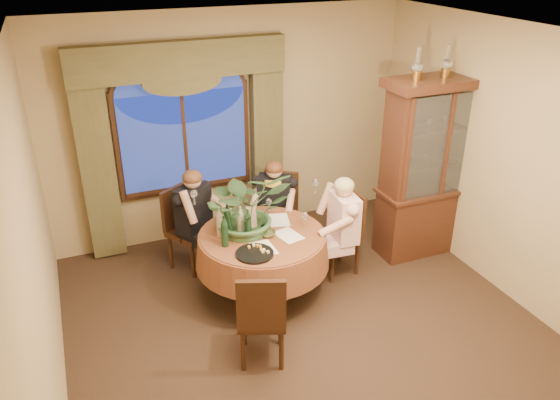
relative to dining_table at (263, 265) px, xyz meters
name	(u,v)px	position (x,y,z in m)	size (l,w,h in m)	color
floor	(315,340)	(0.20, -0.90, -0.38)	(5.00, 5.00, 0.00)	black
wall_back	(231,126)	(0.20, 1.60, 1.02)	(4.50, 4.50, 0.00)	tan
wall_right	(524,172)	(2.45, -0.90, 1.02)	(5.00, 5.00, 0.00)	tan
ceiling	(326,43)	(0.20, -0.90, 2.42)	(5.00, 5.00, 0.00)	white
window	(185,142)	(-0.40, 1.53, 0.92)	(1.62, 0.10, 1.32)	navy
arched_transom	(180,76)	(-0.40, 1.53, 1.71)	(1.60, 0.06, 0.44)	navy
drapery_left	(97,165)	(-1.43, 1.48, 0.80)	(0.38, 0.14, 2.32)	#4A4526
drapery_right	(267,141)	(0.63, 1.48, 0.80)	(0.38, 0.14, 2.32)	#4A4526
swag_valance	(180,60)	(-0.40, 1.45, 1.90)	(2.45, 0.16, 0.42)	#4A4526
dining_table	(263,265)	(0.00, 0.00, 0.00)	(1.40, 1.40, 0.75)	maroon
china_cabinet	(433,168)	(2.20, 0.17, 0.69)	(1.32, 0.52, 2.14)	#37190F
oil_lamp_left	(418,64)	(1.83, 0.17, 1.93)	(0.11, 0.11, 0.34)	#A5722D
oil_lamp_center	(447,61)	(2.20, 0.17, 1.93)	(0.11, 0.11, 0.34)	#A5722D
oil_lamp_right	(475,58)	(2.57, 0.17, 1.93)	(0.11, 0.11, 0.34)	#A5722D
chair_right	(337,235)	(0.94, 0.11, 0.10)	(0.42, 0.42, 0.96)	black
chair_back_right	(278,215)	(0.51, 0.80, 0.10)	(0.42, 0.42, 0.96)	black
chair_back	(190,230)	(-0.57, 0.84, 0.10)	(0.42, 0.42, 0.96)	black
chair_front_left	(262,314)	(-0.35, -0.91, 0.10)	(0.42, 0.42, 0.96)	black
person_pink	(343,231)	(0.91, -0.07, 0.25)	(0.45, 0.41, 1.26)	beige
person_back	(194,222)	(-0.53, 0.74, 0.26)	(0.45, 0.41, 1.26)	black
person_scarf	(275,208)	(0.44, 0.76, 0.23)	(0.43, 0.40, 1.21)	black
stoneware_vase	(251,219)	(-0.07, 0.12, 0.51)	(0.14, 0.14, 0.26)	#957763
centerpiece_plant	(245,178)	(-0.11, 0.16, 0.96)	(0.89, 0.98, 0.77)	#395F34
olive_bowl	(268,234)	(0.04, -0.07, 0.40)	(0.16, 0.16, 0.05)	#515A32
cheese_platter	(255,254)	(-0.21, -0.36, 0.39)	(0.37, 0.37, 0.02)	black
wine_bottle_0	(248,224)	(-0.16, -0.04, 0.54)	(0.07, 0.07, 0.33)	black
wine_bottle_1	(220,222)	(-0.41, 0.12, 0.54)	(0.07, 0.07, 0.33)	tan
wine_bottle_2	(240,221)	(-0.21, 0.04, 0.54)	(0.07, 0.07, 0.33)	tan
wine_bottle_3	(225,231)	(-0.42, -0.09, 0.54)	(0.07, 0.07, 0.33)	black
wine_bottle_4	(228,219)	(-0.32, 0.15, 0.54)	(0.07, 0.07, 0.33)	black
tasting_paper_0	(288,235)	(0.24, -0.14, 0.38)	(0.21, 0.30, 0.00)	white
tasting_paper_1	(279,220)	(0.27, 0.21, 0.38)	(0.21, 0.30, 0.00)	white
tasting_paper_2	(263,248)	(-0.09, -0.28, 0.38)	(0.21, 0.30, 0.00)	white
wine_glass_person_pink	(305,220)	(0.46, -0.04, 0.46)	(0.07, 0.07, 0.18)	silver
wine_glass_person_back	(226,215)	(-0.27, 0.38, 0.46)	(0.07, 0.07, 0.18)	silver
wine_glass_person_scarf	(269,206)	(0.23, 0.40, 0.46)	(0.07, 0.07, 0.18)	silver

